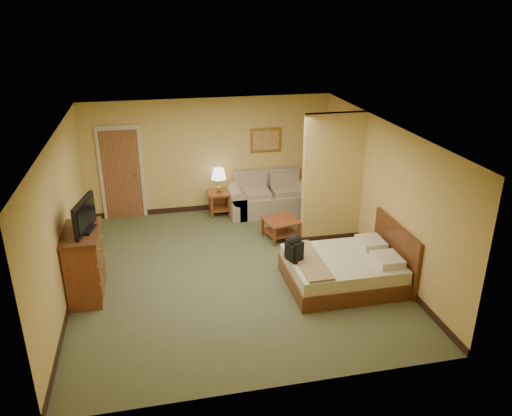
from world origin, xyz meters
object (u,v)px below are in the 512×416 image
object	(u,v)px
loveseat	(269,199)
coffee_table	(281,225)
dresser	(85,263)
bed	(346,269)

from	to	relation	value
loveseat	coffee_table	bearing A→B (deg)	-94.21
loveseat	dresser	bearing A→B (deg)	-143.05
bed	coffee_table	bearing A→B (deg)	108.05
loveseat	coffee_table	size ratio (longest dim) A/B	2.43
coffee_table	bed	world-z (taller)	bed
dresser	bed	size ratio (longest dim) A/B	0.61
coffee_table	dresser	size ratio (longest dim) A/B	0.66
dresser	bed	xyz separation A→B (m)	(4.30, -0.54, -0.31)
coffee_table	dresser	world-z (taller)	dresser
coffee_table	bed	xyz separation A→B (m)	(0.64, -1.96, -0.02)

